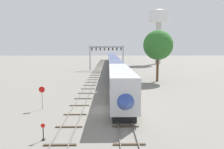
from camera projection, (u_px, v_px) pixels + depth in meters
ground_plane at (106, 110)px, 27.35m from camera, size 400.00×400.00×0.00m
track_main at (112, 67)px, 86.94m from camera, size 2.60×200.00×0.16m
track_near at (96, 73)px, 66.99m from camera, size 2.60×160.00×0.16m
passenger_train at (113, 61)px, 84.37m from camera, size 3.04×127.94×4.80m
signal_gantry at (107, 52)px, 75.90m from camera, size 12.10×0.49×8.61m
water_tower at (159, 21)px, 105.14m from camera, size 9.73×9.73×26.27m
switch_stand at (43, 134)px, 18.28m from camera, size 0.36×0.24×1.46m
stop_sign at (42, 94)px, 27.55m from camera, size 0.76×0.08×2.88m
trackside_tree_left at (158, 45)px, 49.97m from camera, size 6.77×6.77×11.74m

